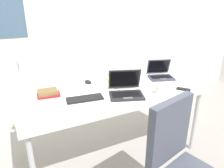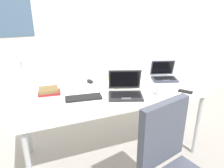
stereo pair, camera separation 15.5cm
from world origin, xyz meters
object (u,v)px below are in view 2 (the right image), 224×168
at_px(cell_phone, 185,91).
at_px(paper_folder_front_left, 121,82).
at_px(laptop_near_lamp, 164,75).
at_px(external_keyboard, 84,98).
at_px(laptop_front_right, 125,91).
at_px(coffee_mug, 160,91).
at_px(computer_mouse, 90,81).
at_px(desk_lamp, 23,74).
at_px(book_stack, 49,91).

distance_m(cell_phone, paper_folder_front_left, 0.68).
xyz_separation_m(laptop_near_lamp, external_keyboard, (-0.99, -0.17, -0.03)).
bearing_deg(laptop_front_right, coffee_mug, -22.08).
bearing_deg(cell_phone, computer_mouse, 104.76).
bearing_deg(cell_phone, laptop_near_lamp, 49.25).
distance_m(laptop_front_right, laptop_near_lamp, 0.64).
bearing_deg(computer_mouse, desk_lamp, 165.14).
bearing_deg(book_stack, paper_folder_front_left, 0.81).
distance_m(computer_mouse, cell_phone, 1.00).
xyz_separation_m(external_keyboard, cell_phone, (0.98, -0.22, -0.01)).
xyz_separation_m(laptop_near_lamp, cell_phone, (-0.01, -0.39, -0.04)).
relative_size(laptop_front_right, coffee_mug, 3.44).
relative_size(desk_lamp, laptop_front_right, 1.03).
bearing_deg(external_keyboard, paper_folder_front_left, 34.16).
xyz_separation_m(laptop_near_lamp, paper_folder_front_left, (-0.50, 0.07, -0.04)).
distance_m(laptop_near_lamp, coffee_mug, 0.47).
xyz_separation_m(laptop_front_right, book_stack, (-0.67, 0.30, -0.02)).
bearing_deg(desk_lamp, laptop_near_lamp, -6.20).
height_order(laptop_near_lamp, cell_phone, laptop_near_lamp).
relative_size(computer_mouse, book_stack, 0.44).
height_order(desk_lamp, laptop_near_lamp, desk_lamp).
bearing_deg(cell_phone, book_stack, 121.08).
xyz_separation_m(laptop_near_lamp, coffee_mug, (-0.29, -0.37, 0.00)).
xyz_separation_m(computer_mouse, book_stack, (-0.45, -0.14, 0.01)).
bearing_deg(coffee_mug, laptop_front_right, 157.92).
height_order(book_stack, coffee_mug, coffee_mug).
relative_size(computer_mouse, coffee_mug, 0.85).
bearing_deg(coffee_mug, book_stack, 156.40).
bearing_deg(cell_phone, desk_lamp, 120.32).
bearing_deg(coffee_mug, desk_lamp, 156.16).
bearing_deg(laptop_near_lamp, coffee_mug, -128.19).
relative_size(laptop_near_lamp, paper_folder_front_left, 1.07).
height_order(laptop_front_right, cell_phone, laptop_front_right).
bearing_deg(external_keyboard, desk_lamp, 153.66).
distance_m(cell_phone, book_stack, 1.34).
bearing_deg(laptop_near_lamp, computer_mouse, 166.43).
xyz_separation_m(book_stack, paper_folder_front_left, (0.77, 0.01, -0.02)).
xyz_separation_m(laptop_near_lamp, computer_mouse, (-0.82, 0.20, -0.02)).
height_order(desk_lamp, computer_mouse, desk_lamp).
distance_m(desk_lamp, external_keyboard, 0.63).
relative_size(laptop_near_lamp, book_stack, 1.51).
relative_size(cell_phone, book_stack, 0.62).
bearing_deg(desk_lamp, laptop_front_right, -24.45).
bearing_deg(computer_mouse, cell_phone, -54.22).
height_order(desk_lamp, paper_folder_front_left, desk_lamp).
bearing_deg(laptop_near_lamp, laptop_front_right, -157.98).
bearing_deg(laptop_front_right, computer_mouse, 116.77).
bearing_deg(paper_folder_front_left, desk_lamp, 174.88).
bearing_deg(book_stack, cell_phone, -19.89).
relative_size(desk_lamp, book_stack, 1.82).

